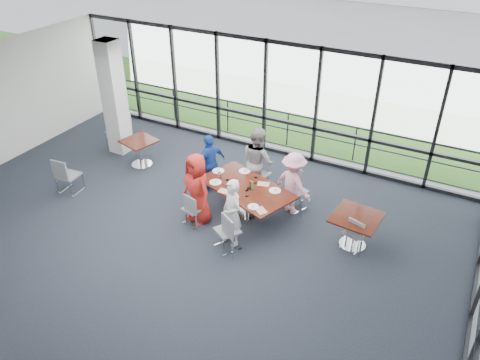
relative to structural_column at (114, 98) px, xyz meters
The scene contains 38 objects.
floor 4.96m from the structural_column, 39.81° to the right, with size 12.00×10.00×0.02m, color #1D212B.
ceiling 4.95m from the structural_column, 39.81° to the right, with size 12.00×10.00×0.04m, color silver.
curtain_wall_back 4.12m from the structural_column, 29.05° to the left, with size 12.00×0.10×3.20m, color white.
structural_column is the anchor object (origin of this frame).
apron 8.04m from the structural_column, 62.78° to the left, with size 80.00×70.00×0.02m, color gray.
grass_strip 6.36m from the structural_column, 54.25° to the left, with size 80.00×5.00×0.01m, color #275519.
guard_rail 4.57m from the structural_column, 35.84° to the left, with size 0.06×0.06×12.00m, color #2D2D33.
main_table 4.86m from the structural_column, 13.47° to the right, with size 2.43×1.85×0.75m.
side_table_left 1.49m from the structural_column, 21.50° to the right, with size 0.99×0.99×0.75m.
side_table_right 7.29m from the structural_column, ahead, with size 1.02×1.02×0.75m.
diner_near_left 4.27m from the structural_column, 25.61° to the right, with size 0.83×0.54×1.69m, color #AF201A.
diner_near_right 5.36m from the structural_column, 23.93° to the right, with size 0.56×0.41×1.53m, color silver.
diner_far_left 4.50m from the structural_column, ahead, with size 0.85×0.53×1.75m, color gray.
diner_far_right 5.61m from the structural_column, ahead, with size 0.98×0.51×1.52m, color pink.
diner_end 3.52m from the structural_column, ahead, with size 0.89×0.48×1.51m, color #1B3F9B.
chair_main_nl 4.41m from the structural_column, 27.77° to the right, with size 0.40×0.40×0.81m, color slate, non-canonical shape.
chair_main_nr 5.52m from the structural_column, 26.03° to the right, with size 0.45×0.45×0.92m, color slate, non-canonical shape.
chair_main_fl 4.60m from the structural_column, ahead, with size 0.42×0.42×0.86m, color slate, non-canonical shape.
chair_main_fr 5.66m from the structural_column, ahead, with size 0.47×0.47×0.96m, color slate, non-canonical shape.
chair_main_end 3.41m from the structural_column, 11.54° to the right, with size 0.42×0.42×0.87m, color slate, non-canonical shape.
chair_spare_la 2.60m from the structural_column, 81.50° to the right, with size 0.46×0.46×0.95m, color slate, non-canonical shape.
chair_spare_lb 1.14m from the structural_column, 137.89° to the left, with size 0.49×0.49×1.00m, color slate, non-canonical shape.
chair_spare_r 7.36m from the structural_column, ahead, with size 0.40×0.40×0.81m, color slate, non-canonical shape.
plate_nl 4.22m from the structural_column, 17.97° to the right, with size 0.28×0.28×0.01m, color white.
plate_nr 5.48m from the structural_column, 18.71° to the right, with size 0.24×0.24×0.01m, color white.
plate_fl 4.40m from the structural_column, ahead, with size 0.28×0.28×0.01m, color white.
plate_fr 5.43m from the structural_column, 10.24° to the right, with size 0.27×0.27×0.01m, color white.
plate_end 3.91m from the structural_column, 12.14° to the right, with size 0.28×0.28×0.01m, color white.
tumbler_a 4.48m from the structural_column, 16.53° to the right, with size 0.07×0.07×0.15m, color white.
tumbler_b 5.08m from the structural_column, 16.52° to the right, with size 0.07×0.07×0.14m, color white.
tumbler_c 4.89m from the structural_column, 10.28° to the right, with size 0.07×0.07×0.15m, color white.
tumbler_d 4.12m from the structural_column, 15.02° to the right, with size 0.07×0.07×0.14m, color white.
menu_a 4.63m from the structural_column, 19.20° to the right, with size 0.27×0.19×0.00m, color beige.
menu_b 5.68m from the structural_column, 18.41° to the right, with size 0.27×0.19×0.00m, color beige.
menu_c 5.06m from the structural_column, ahead, with size 0.27×0.19×0.00m, color beige.
condiment_caddy 4.95m from the structural_column, 13.56° to the right, with size 0.10×0.07×0.04m, color black.
ketchup_bottle 4.92m from the structural_column, 13.02° to the right, with size 0.06×0.06×0.18m, color #9D150E.
green_bottle 4.98m from the structural_column, 13.29° to the right, with size 0.05×0.05×0.20m, color #29793B.
Camera 1 is at (5.07, -6.00, 6.45)m, focal length 35.00 mm.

